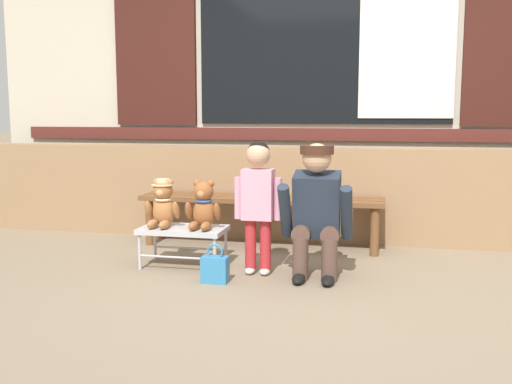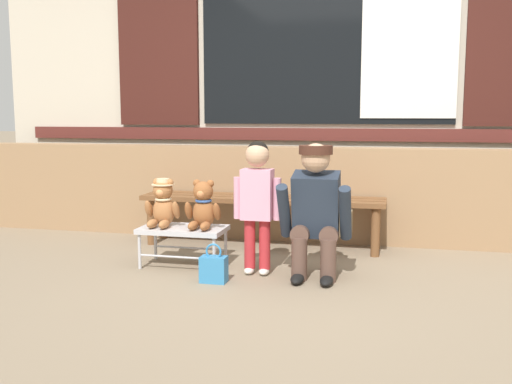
% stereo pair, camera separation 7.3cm
% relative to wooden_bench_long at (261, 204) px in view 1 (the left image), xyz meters
% --- Properties ---
extents(ground_plane, '(60.00, 60.00, 0.00)m').
position_rel_wooden_bench_long_xyz_m(ground_plane, '(0.44, -1.06, -0.37)').
color(ground_plane, '#84725B').
extents(brick_low_wall, '(6.64, 0.25, 0.85)m').
position_rel_wooden_bench_long_xyz_m(brick_low_wall, '(0.44, 0.37, 0.05)').
color(brick_low_wall, '#997551').
rests_on(brick_low_wall, ground).
extents(shop_facade, '(6.77, 0.26, 3.50)m').
position_rel_wooden_bench_long_xyz_m(shop_facade, '(0.44, 0.88, 1.38)').
color(shop_facade, beige).
rests_on(shop_facade, ground).
extents(wooden_bench_long, '(2.10, 0.40, 0.44)m').
position_rel_wooden_bench_long_xyz_m(wooden_bench_long, '(0.00, 0.00, 0.00)').
color(wooden_bench_long, brown).
rests_on(wooden_bench_long, ground).
extents(small_display_bench, '(0.64, 0.36, 0.30)m').
position_rel_wooden_bench_long_xyz_m(small_display_bench, '(-0.44, -0.77, -0.11)').
color(small_display_bench, '#BCBCC1').
rests_on(small_display_bench, ground).
extents(teddy_bear_with_hat, '(0.28, 0.27, 0.36)m').
position_rel_wooden_bench_long_xyz_m(teddy_bear_with_hat, '(-0.60, -0.77, 0.10)').
color(teddy_bear_with_hat, '#A86B3D').
rests_on(teddy_bear_with_hat, small_display_bench).
extents(teddy_bear_plain, '(0.28, 0.26, 0.36)m').
position_rel_wooden_bench_long_xyz_m(teddy_bear_plain, '(-0.28, -0.77, 0.09)').
color(teddy_bear_plain, '#93562D').
rests_on(teddy_bear_plain, small_display_bench).
extents(child_standing, '(0.35, 0.18, 0.96)m').
position_rel_wooden_bench_long_xyz_m(child_standing, '(0.16, -0.85, 0.22)').
color(child_standing, '#B7282D').
rests_on(child_standing, ground).
extents(adult_crouching, '(0.50, 0.49, 0.95)m').
position_rel_wooden_bench_long_xyz_m(adult_crouching, '(0.59, -0.86, 0.11)').
color(adult_crouching, brown).
rests_on(adult_crouching, ground).
extents(handbag_on_ground, '(0.18, 0.11, 0.27)m').
position_rel_wooden_bench_long_xyz_m(handbag_on_ground, '(-0.09, -1.13, -0.28)').
color(handbag_on_ground, teal).
rests_on(handbag_on_ground, ground).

